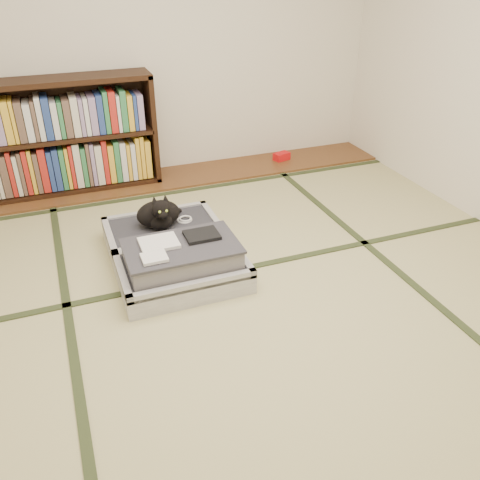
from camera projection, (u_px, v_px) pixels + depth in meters
name	position (u px, v px, depth m)	size (l,w,h in m)	color
floor	(254.00, 308.00, 2.91)	(4.50, 4.50, 0.00)	#C9C786
wood_strip	(169.00, 178.00, 4.52)	(4.00, 0.50, 0.02)	brown
red_item	(282.00, 156.00, 4.87)	(0.15, 0.09, 0.07)	red
room_shell	(258.00, 36.00, 2.18)	(4.50, 4.50, 4.50)	white
tatami_borders	(225.00, 264.00, 3.30)	(4.00, 4.50, 0.01)	#2D381E
bookcase	(69.00, 138.00, 4.11)	(1.40, 0.32, 0.92)	black
suitcase	(174.00, 253.00, 3.23)	(0.76, 1.01, 0.30)	silver
cat	(159.00, 214.00, 3.39)	(0.34, 0.34, 0.27)	black
cable_coil	(185.00, 219.00, 3.52)	(0.11, 0.11, 0.03)	white
hanger	(202.00, 287.00, 3.07)	(0.41, 0.27, 0.01)	black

